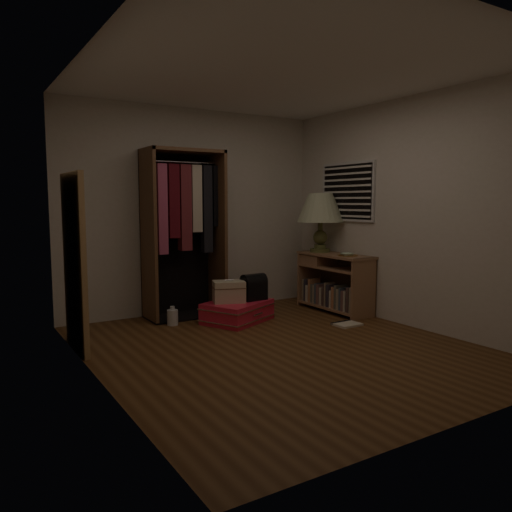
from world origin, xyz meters
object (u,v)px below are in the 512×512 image
Objects in this scene: console_bookshelf at (332,281)px; black_bag at (254,286)px; floor_mirror at (75,262)px; open_wardrobe at (184,220)px; table_lamp at (321,209)px; pink_suitcase at (237,311)px; train_case at (229,291)px; white_jug at (173,317)px.

console_bookshelf is 1.15m from black_bag.
open_wardrobe is at bearing 27.68° from floor_mirror.
table_lamp is (3.24, 0.31, 0.48)m from floor_mirror.
black_bag is (0.21, -0.02, 0.28)m from pink_suitcase.
train_case is at bearing -63.31° from open_wardrobe.
pink_suitcase is at bearing -173.68° from table_lamp.
console_bookshelf is 2.56× the size of train_case.
train_case is 0.72m from white_jug.
pink_suitcase is 1.23× the size of table_lamp.
white_jug is at bearing 136.15° from pink_suitcase.
pink_suitcase is 0.77m from white_jug.
table_lamp is (1.15, 0.17, 0.92)m from black_bag.
console_bookshelf is 2.08m from open_wardrobe.
console_bookshelf is at bearing -91.16° from table_lamp.
console_bookshelf reaches higher than pink_suitcase.
black_bag is at bearing 13.14° from train_case.
white_jug is at bearing -131.72° from open_wardrobe.
white_jug is (-2.09, 0.37, -0.30)m from console_bookshelf.
train_case is at bearing 146.60° from pink_suitcase.
white_jug is (-0.62, 0.23, -0.28)m from train_case.
table_lamp reaches higher than train_case.
floor_mirror is 3.89× the size of train_case.
white_jug is at bearing 177.35° from table_lamp.
console_bookshelf is at bearing 14.08° from train_case.
floor_mirror is at bearing -174.47° from table_lamp.
console_bookshelf is at bearing -9.95° from white_jug.
train_case is (-0.11, 0.02, 0.25)m from pink_suitcase.
floor_mirror reaches higher than console_bookshelf.
black_bag is 1.44× the size of white_jug.
console_bookshelf is 1.16× the size of pink_suitcase.
black_bag is at bearing -171.61° from table_lamp.
table_lamp is 2.43m from white_jug.
floor_mirror is (-3.24, -0.04, 0.46)m from console_bookshelf.
table_lamp reaches higher than black_bag.
pink_suitcase reaches higher than white_jug.
open_wardrobe reaches higher than black_bag.
black_bag is at bearing 3.93° from floor_mirror.
train_case is (-1.47, 0.13, -0.02)m from console_bookshelf.
floor_mirror reaches higher than train_case.
open_wardrobe is at bearing 48.28° from white_jug.
pink_suitcase is 0.27m from train_case.
table_lamp is (1.77, -0.46, 0.12)m from open_wardrobe.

